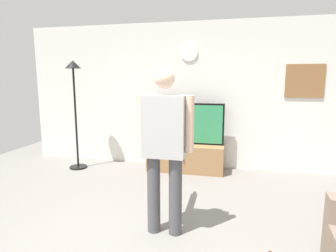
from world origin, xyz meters
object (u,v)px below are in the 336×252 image
object	(u,v)px
television	(186,124)
floor_lamp	(74,92)
wall_clock	(189,53)
tv_stand	(186,157)
person_standing_nearer_lamp	(165,142)
framed_picture	(305,81)

from	to	relation	value
television	floor_lamp	xyz separation A→B (m)	(-2.01, -0.35, 0.56)
wall_clock	tv_stand	bearing A→B (deg)	-90.00
person_standing_nearer_lamp	floor_lamp	bearing A→B (deg)	139.08
floor_lamp	person_standing_nearer_lamp	bearing A→B (deg)	-40.92
tv_stand	framed_picture	distance (m)	2.44
tv_stand	television	distance (m)	0.62
tv_stand	framed_picture	world-z (taller)	framed_picture
tv_stand	person_standing_nearer_lamp	size ratio (longest dim) A/B	0.78
wall_clock	floor_lamp	size ratio (longest dim) A/B	0.15
framed_picture	person_standing_nearer_lamp	bearing A→B (deg)	-127.74
television	framed_picture	size ratio (longest dim) A/B	2.17
television	framed_picture	bearing A→B (deg)	7.12
tv_stand	floor_lamp	bearing A→B (deg)	-171.32
floor_lamp	person_standing_nearer_lamp	distance (m)	2.83
floor_lamp	tv_stand	bearing A→B (deg)	8.68
television	framed_picture	world-z (taller)	framed_picture
tv_stand	framed_picture	size ratio (longest dim) A/B	2.20
wall_clock	person_standing_nearer_lamp	xyz separation A→B (m)	(0.11, -2.43, -1.14)
television	floor_lamp	size ratio (longest dim) A/B	0.68
television	floor_lamp	distance (m)	2.12
wall_clock	floor_lamp	world-z (taller)	wall_clock
television	floor_lamp	bearing A→B (deg)	-170.03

